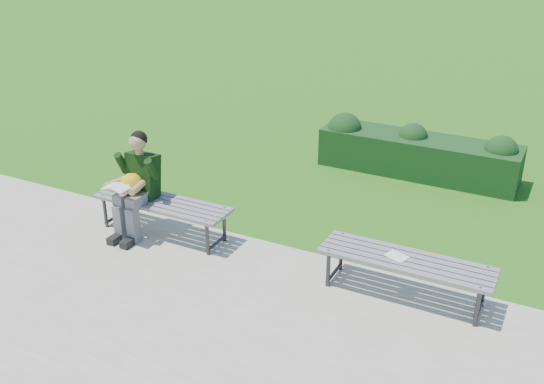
{
  "coord_description": "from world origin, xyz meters",
  "views": [
    {
      "loc": [
        2.81,
        -5.84,
        3.67
      ],
      "look_at": [
        -0.08,
        -0.23,
        0.82
      ],
      "focal_mm": 40.0,
      "sensor_mm": 36.0,
      "label": 1
    }
  ],
  "objects": [
    {
      "name": "paper_sheet",
      "position": [
        1.46,
        -0.39,
        0.47
      ],
      "size": [
        0.26,
        0.22,
        0.01
      ],
      "color": "white",
      "rests_on": "bench_right"
    },
    {
      "name": "bench_left",
      "position": [
        -1.52,
        -0.41,
        0.42
      ],
      "size": [
        1.8,
        0.5,
        0.46
      ],
      "color": "gray",
      "rests_on": "walkway"
    },
    {
      "name": "walkway",
      "position": [
        0.0,
        -1.75,
        0.01
      ],
      "size": [
        30.0,
        3.5,
        0.02
      ],
      "color": "#B1A896",
      "rests_on": "ground"
    },
    {
      "name": "ground",
      "position": [
        0.0,
        0.0,
        0.0
      ],
      "size": [
        80.0,
        80.0,
        0.0
      ],
      "color": "#146F13",
      "rests_on": "ground"
    },
    {
      "name": "hedge",
      "position": [
        0.74,
        3.06,
        0.36
      ],
      "size": [
        3.06,
        0.81,
        0.84
      ],
      "color": "#123613",
      "rests_on": "ground"
    },
    {
      "name": "bench_right",
      "position": [
        1.56,
        -0.39,
        0.42
      ],
      "size": [
        1.8,
        0.5,
        0.46
      ],
      "color": "gray",
      "rests_on": "walkway"
    },
    {
      "name": "seated_boy",
      "position": [
        -1.82,
        -0.51,
        0.71
      ],
      "size": [
        0.56,
        0.76,
        1.31
      ],
      "color": "gray",
      "rests_on": "walkway"
    }
  ]
}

